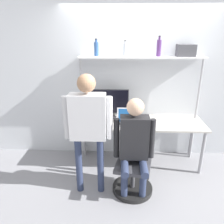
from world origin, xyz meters
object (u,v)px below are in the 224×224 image
object	(u,v)px
monitor	(109,103)
bottle_clear	(125,50)
person_standing	(88,121)
bottle_blue	(96,49)
storage_box	(186,50)
office_chair	(133,172)
person_seated	(134,141)
laptop	(128,119)
bottle_purple	(159,48)
cell_phone	(146,124)

from	to	relation	value
monitor	bottle_clear	bearing A→B (deg)	5.76
person_standing	bottle_clear	distance (m)	1.30
monitor	bottle_blue	size ratio (longest dim) A/B	2.47
storage_box	office_chair	bearing A→B (deg)	-132.22
monitor	person_seated	bearing A→B (deg)	-67.76
laptop	person_seated	xyz separation A→B (m)	(0.06, -0.65, -0.03)
bottle_purple	cell_phone	bearing A→B (deg)	-118.58
bottle_blue	laptop	bearing A→B (deg)	-27.31
laptop	storage_box	distance (m)	1.36
person_standing	bottle_blue	size ratio (longest dim) A/B	6.50
bottle_blue	storage_box	bearing A→B (deg)	0.00
office_chair	bottle_blue	distance (m)	1.90
cell_phone	person_seated	world-z (taller)	person_seated
person_standing	bottle_purple	xyz separation A→B (m)	(0.97, 0.92, 0.82)
bottle_clear	laptop	bearing A→B (deg)	-77.77
monitor	person_seated	world-z (taller)	person_seated
monitor	bottle_purple	distance (m)	1.14
laptop	person_standing	distance (m)	0.88
person_standing	storage_box	world-z (taller)	storage_box
laptop	person_seated	distance (m)	0.66
person_seated	bottle_purple	size ratio (longest dim) A/B	4.54
person_seated	bottle_clear	size ratio (longest dim) A/B	5.80
office_chair	bottle_purple	world-z (taller)	bottle_purple
office_chair	bottle_blue	world-z (taller)	bottle_blue
person_standing	monitor	bearing A→B (deg)	75.65
cell_phone	storage_box	distance (m)	1.26
laptop	monitor	bearing A→B (deg)	142.34
person_seated	person_standing	bearing A→B (deg)	-178.95
person_standing	bottle_purple	bearing A→B (deg)	43.29
cell_phone	storage_box	size ratio (longest dim) A/B	0.56
monitor	office_chair	distance (m)	1.18
person_standing	office_chair	bearing A→B (deg)	5.46
bottle_purple	bottle_clear	bearing A→B (deg)	180.00
office_chair	bottle_blue	size ratio (longest dim) A/B	3.50
office_chair	laptop	bearing A→B (deg)	96.79
storage_box	monitor	bearing A→B (deg)	-178.78
bottle_purple	storage_box	world-z (taller)	bottle_purple
monitor	storage_box	xyz separation A→B (m)	(1.15, 0.02, 0.83)
bottle_purple	bottle_blue	bearing A→B (deg)	180.00
bottle_clear	bottle_purple	world-z (taller)	bottle_purple
laptop	office_chair	size ratio (longest dim) A/B	0.37
bottle_clear	bottle_purple	size ratio (longest dim) A/B	0.78
office_chair	bottle_clear	bearing A→B (deg)	98.41
cell_phone	bottle_purple	world-z (taller)	bottle_purple
monitor	office_chair	bearing A→B (deg)	-66.17
laptop	cell_phone	bearing A→B (deg)	-9.20
person_standing	cell_phone	bearing A→B (deg)	37.30
bottle_blue	bottle_purple	world-z (taller)	bottle_purple
cell_phone	office_chair	xyz separation A→B (m)	(-0.21, -0.56, -0.49)
laptop	person_standing	world-z (taller)	person_standing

